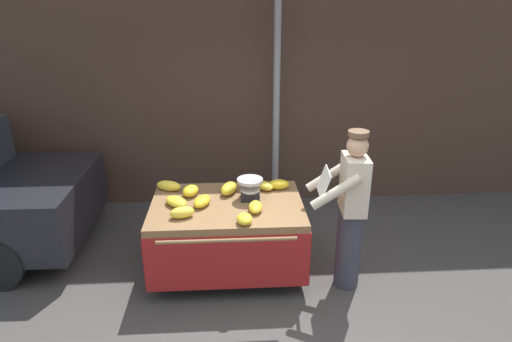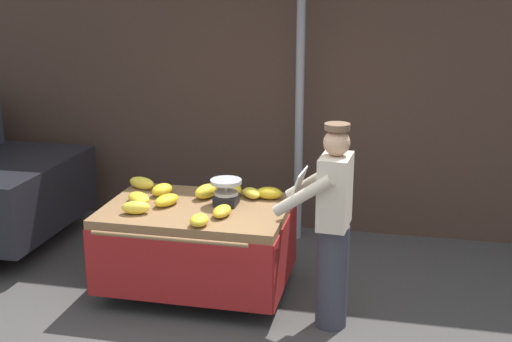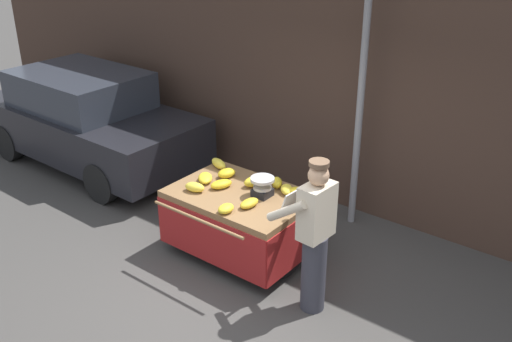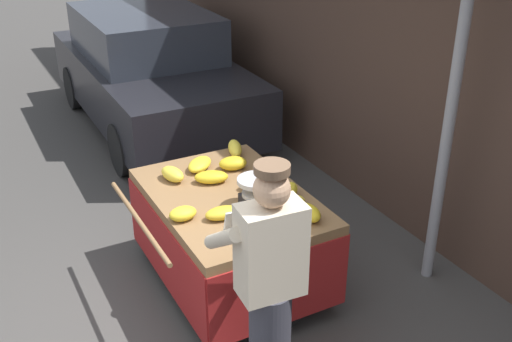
# 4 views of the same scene
# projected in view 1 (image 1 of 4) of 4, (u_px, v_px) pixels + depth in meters

# --- Properties ---
(ground_plane) EXTENTS (60.00, 60.00, 0.00)m
(ground_plane) POSITION_uv_depth(u_px,v_px,m) (285.00, 323.00, 4.20)
(ground_plane) COLOR #423F3D
(back_wall) EXTENTS (16.00, 0.24, 3.95)m
(back_wall) POSITION_uv_depth(u_px,v_px,m) (263.00, 67.00, 6.14)
(back_wall) COLOR #473328
(back_wall) RESTS_ON ground
(street_pole) EXTENTS (0.09, 0.09, 3.26)m
(street_pole) POSITION_uv_depth(u_px,v_px,m) (276.00, 98.00, 5.87)
(street_pole) COLOR gray
(street_pole) RESTS_ON ground
(banana_cart) EXTENTS (1.64, 1.33, 0.84)m
(banana_cart) POSITION_uv_depth(u_px,v_px,m) (227.00, 222.00, 4.79)
(banana_cart) COLOR olive
(banana_cart) RESTS_ON ground
(weighing_scale) EXTENTS (0.28, 0.28, 0.24)m
(weighing_scale) POSITION_uv_depth(u_px,v_px,m) (250.00, 189.00, 4.77)
(weighing_scale) COLOR black
(weighing_scale) RESTS_ON banana_cart
(banana_bunch_0) EXTENTS (0.24, 0.31, 0.10)m
(banana_bunch_0) POSITION_uv_depth(u_px,v_px,m) (202.00, 201.00, 4.64)
(banana_bunch_0) COLOR gold
(banana_bunch_0) RESTS_ON banana_cart
(banana_bunch_1) EXTENTS (0.25, 0.16, 0.11)m
(banana_bunch_1) POSITION_uv_depth(u_px,v_px,m) (279.00, 184.00, 5.04)
(banana_bunch_1) COLOR gold
(banana_bunch_1) RESTS_ON banana_cart
(banana_bunch_2) EXTENTS (0.31, 0.20, 0.12)m
(banana_bunch_2) POSITION_uv_depth(u_px,v_px,m) (169.00, 186.00, 4.99)
(banana_bunch_2) COLOR yellow
(banana_bunch_2) RESTS_ON banana_cart
(banana_bunch_3) EXTENTS (0.15, 0.21, 0.10)m
(banana_bunch_3) POSITION_uv_depth(u_px,v_px,m) (245.00, 219.00, 4.27)
(banana_bunch_3) COLOR yellow
(banana_bunch_3) RESTS_ON banana_cart
(banana_bunch_4) EXTENTS (0.32, 0.33, 0.09)m
(banana_bunch_4) POSITION_uv_depth(u_px,v_px,m) (176.00, 202.00, 4.63)
(banana_bunch_4) COLOR yellow
(banana_bunch_4) RESTS_ON banana_cart
(banana_bunch_5) EXTENTS (0.22, 0.24, 0.12)m
(banana_bunch_5) POSITION_uv_depth(u_px,v_px,m) (249.00, 183.00, 5.05)
(banana_bunch_5) COLOR yellow
(banana_bunch_5) RESTS_ON banana_cart
(banana_bunch_6) EXTENTS (0.25, 0.31, 0.13)m
(banana_bunch_6) POSITION_uv_depth(u_px,v_px,m) (229.00, 188.00, 4.91)
(banana_bunch_6) COLOR yellow
(banana_bunch_6) RESTS_ON banana_cart
(banana_bunch_7) EXTENTS (0.16, 0.27, 0.09)m
(banana_bunch_7) POSITION_uv_depth(u_px,v_px,m) (255.00, 207.00, 4.52)
(banana_bunch_7) COLOR gold
(banana_bunch_7) RESTS_ON banana_cart
(banana_bunch_8) EXTENTS (0.22, 0.27, 0.11)m
(banana_bunch_8) POSITION_uv_depth(u_px,v_px,m) (191.00, 191.00, 4.87)
(banana_bunch_8) COLOR gold
(banana_bunch_8) RESTS_ON banana_cart
(banana_bunch_9) EXTENTS (0.27, 0.19, 0.11)m
(banana_bunch_9) POSITION_uv_depth(u_px,v_px,m) (182.00, 212.00, 4.38)
(banana_bunch_9) COLOR yellow
(banana_bunch_9) RESTS_ON banana_cart
(banana_bunch_10) EXTENTS (0.26, 0.27, 0.09)m
(banana_bunch_10) POSITION_uv_depth(u_px,v_px,m) (265.00, 186.00, 5.02)
(banana_bunch_10) COLOR yellow
(banana_bunch_10) RESTS_ON banana_cart
(vendor_person) EXTENTS (0.60, 0.54, 1.71)m
(vendor_person) POSITION_uv_depth(u_px,v_px,m) (350.00, 211.00, 4.45)
(vendor_person) COLOR #383842
(vendor_person) RESTS_ON ground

